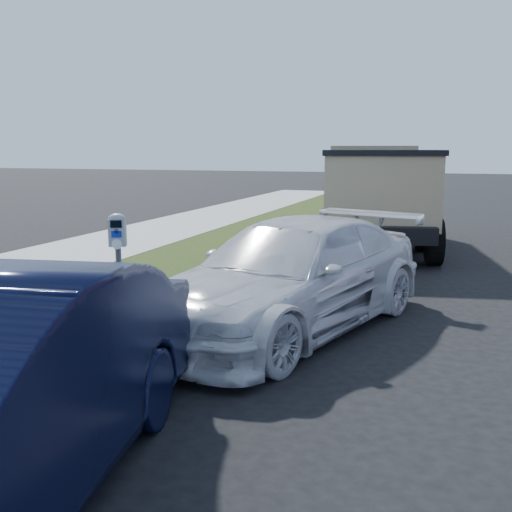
% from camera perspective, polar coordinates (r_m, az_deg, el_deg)
% --- Properties ---
extents(ground, '(120.00, 120.00, 0.00)m').
position_cam_1_polar(ground, '(7.48, 7.81, -9.47)').
color(ground, black).
rests_on(ground, ground).
extents(streetside, '(6.12, 50.00, 0.15)m').
position_cam_1_polar(streetside, '(11.52, -18.33, -2.56)').
color(streetside, gray).
rests_on(streetside, ground).
extents(parking_meter, '(0.25, 0.21, 1.57)m').
position_cam_1_polar(parking_meter, '(7.62, -13.00, 0.72)').
color(parking_meter, '#3F4247').
rests_on(parking_meter, ground).
extents(white_wagon, '(3.60, 5.63, 1.52)m').
position_cam_1_polar(white_wagon, '(8.44, 3.59, -1.77)').
color(white_wagon, silver).
rests_on(white_wagon, ground).
extents(dump_truck, '(3.66, 6.96, 2.60)m').
position_cam_1_polar(dump_truck, '(16.03, 11.25, 6.23)').
color(dump_truck, black).
rests_on(dump_truck, ground).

